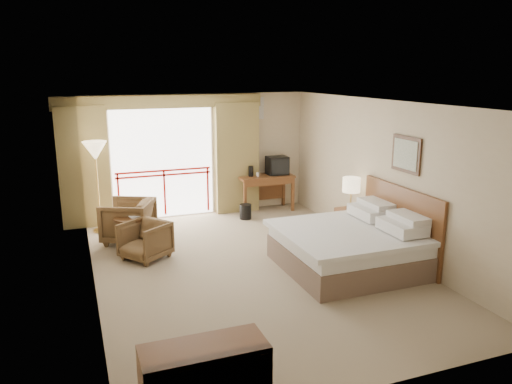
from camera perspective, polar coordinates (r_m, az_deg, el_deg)
name	(u,v)px	position (r m, az deg, el deg)	size (l,w,h in m)	color
floor	(252,267)	(8.41, -0.43, -8.57)	(7.00, 7.00, 0.00)	gray
ceiling	(252,103)	(7.79, -0.46, 10.13)	(7.00, 7.00, 0.00)	white
wall_back	(198,155)	(11.28, -6.60, 4.26)	(5.00, 5.00, 0.00)	#C7B391
wall_front	(377,266)	(5.00, 13.67, -8.26)	(5.00, 5.00, 0.00)	#C7B391
wall_left	(88,202)	(7.53, -18.60, -1.14)	(7.00, 7.00, 0.00)	#C7B391
wall_right	(384,177)	(9.14, 14.44, 1.68)	(7.00, 7.00, 0.00)	#C7B391
balcony_door	(163,164)	(11.12, -10.56, 3.20)	(2.40, 2.40, 0.00)	white
balcony_railing	(164,181)	(11.18, -10.45, 1.22)	(2.09, 0.03, 1.02)	#A7150E
curtain_left	(84,168)	(10.83, -19.07, 2.66)	(1.00, 0.26, 2.50)	olive
curtain_right	(236,158)	(11.39, -2.24, 3.92)	(1.00, 0.26, 2.50)	olive
valance	(161,102)	(10.86, -10.78, 10.12)	(4.40, 0.22, 0.28)	olive
hvac_vent	(253,108)	(11.51, -0.33, 9.55)	(0.50, 0.04, 0.50)	silver
bed	(350,246)	(8.38, 10.72, -6.13)	(2.13, 2.06, 0.97)	brown
headboard	(400,224)	(8.82, 16.18, -3.57)	(0.06, 2.10, 1.30)	#5A3119
framed_art	(406,154)	(8.56, 16.77, 4.14)	(0.04, 0.72, 0.60)	black
nightstand	(351,225)	(9.69, 10.79, -3.77)	(0.44, 0.53, 0.63)	#5A3119
table_lamp	(351,185)	(9.53, 10.84, 0.75)	(0.33, 0.33, 0.59)	tan
phone	(354,210)	(9.44, 11.10, -2.02)	(0.17, 0.13, 0.07)	black
desk	(264,183)	(11.60, 0.95, 1.08)	(1.28, 0.62, 0.84)	#5A3119
tv	(277,166)	(11.57, 2.45, 3.03)	(0.47, 0.37, 0.43)	black
coffee_maker	(251,171)	(11.36, -0.59, 2.37)	(0.11, 0.11, 0.24)	black
cup	(258,174)	(11.38, 0.21, 2.02)	(0.07, 0.07, 0.10)	white
wastebasket	(245,212)	(10.99, -1.21, -2.25)	(0.26, 0.26, 0.33)	black
armchair_far	(129,241)	(9.92, -14.26, -5.47)	(0.87, 0.90, 0.82)	#4E361F
armchair_near	(146,258)	(8.98, -12.45, -7.42)	(0.71, 0.73, 0.66)	#4E361F
side_table	(129,228)	(9.35, -14.26, -3.98)	(0.55, 0.55, 0.60)	black
book	(129,217)	(9.29, -14.34, -2.83)	(0.18, 0.25, 0.02)	white
floor_lamp	(95,154)	(10.32, -17.90, 4.12)	(0.47, 0.47, 1.84)	tan
dresser	(205,384)	(4.93, -5.85, -21.00)	(1.15, 0.49, 0.77)	#5A3119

